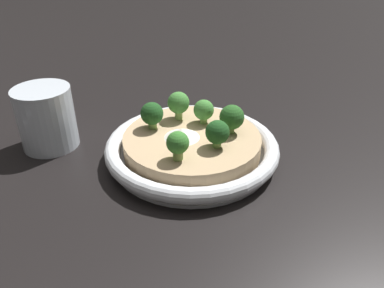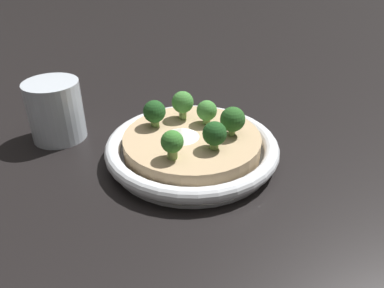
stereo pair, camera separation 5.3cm
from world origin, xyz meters
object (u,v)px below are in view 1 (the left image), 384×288
object	(u,v)px
broccoli_back_left	(152,114)
drinking_glass	(46,118)
broccoli_back	(176,104)
risotto_bowl	(192,147)
broccoli_right	(232,118)
broccoli_front_left	(178,144)
broccoli_front	(217,133)
broccoli_back_right	(204,110)

from	to	relation	value
broccoli_back_left	drinking_glass	size ratio (longest dim) A/B	0.43
broccoli_back_left	broccoli_back	size ratio (longest dim) A/B	0.92
risotto_bowl	broccoli_back	world-z (taller)	broccoli_back
broccoli_right	broccoli_back	bearing A→B (deg)	130.77
broccoli_front_left	drinking_glass	bearing A→B (deg)	132.26
broccoli_front_left	broccoli_front	world-z (taller)	same
broccoli_back_left	broccoli_right	bearing A→B (deg)	-28.60
broccoli_right	drinking_glass	xyz separation A→B (m)	(-0.24, 0.13, -0.02)
broccoli_back_right	broccoli_front	size ratio (longest dim) A/B	0.94
broccoli_right	broccoli_back	xyz separation A→B (m)	(-0.06, 0.07, 0.00)
risotto_bowl	broccoli_back_left	size ratio (longest dim) A/B	6.27
broccoli_back_right	broccoli_back_left	bearing A→B (deg)	170.86
broccoli_back	broccoli_back_left	bearing A→B (deg)	-161.35
risotto_bowl	broccoli_back_right	xyz separation A→B (m)	(0.03, 0.03, 0.04)
broccoli_right	broccoli_front	distance (m)	0.05
broccoli_back_right	broccoli_front_left	world-z (taller)	broccoli_front_left
risotto_bowl	broccoli_back	size ratio (longest dim) A/B	5.76
risotto_bowl	broccoli_back_left	bearing A→B (deg)	137.26
risotto_bowl	broccoli_back_right	bearing A→B (deg)	44.67
risotto_bowl	broccoli_back_right	world-z (taller)	broccoli_back_right
broccoli_right	broccoli_back_right	bearing A→B (deg)	120.17
broccoli_back	broccoli_front_left	xyz separation A→B (m)	(-0.03, -0.11, -0.00)
broccoli_back_right	broccoli_right	distance (m)	0.05
broccoli_front	drinking_glass	size ratio (longest dim) A/B	0.42
risotto_bowl	broccoli_front	bearing A→B (deg)	-64.62
broccoli_right	broccoli_front	xyz separation A→B (m)	(-0.03, -0.03, -0.00)
broccoli_right	broccoli_front	bearing A→B (deg)	-140.78
broccoli_back_right	drinking_glass	world-z (taller)	drinking_glass
broccoli_back_right	drinking_glass	bearing A→B (deg)	158.89
broccoli_back_right	broccoli_front	distance (m)	0.07
broccoli_back_right	broccoli_front_left	size ratio (longest dim) A/B	0.94
broccoli_right	broccoli_front_left	xyz separation A→B (m)	(-0.09, -0.04, -0.00)
broccoli_right	drinking_glass	distance (m)	0.27
broccoli_front_left	broccoli_back_left	bearing A→B (deg)	94.11
broccoli_front	drinking_glass	world-z (taller)	drinking_glass
broccoli_back_left	broccoli_front	size ratio (longest dim) A/B	1.02
risotto_bowl	broccoli_right	world-z (taller)	broccoli_right
broccoli_back_left	broccoli_back_right	bearing A→B (deg)	-9.14
broccoli_back_right	broccoli_front_left	bearing A→B (deg)	-130.62
broccoli_back_right	broccoli_back_left	xyz separation A→B (m)	(-0.07, 0.01, 0.00)
broccoli_back_right	broccoli_back_left	size ratio (longest dim) A/B	0.92
broccoli_right	broccoli_front_left	distance (m)	0.10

